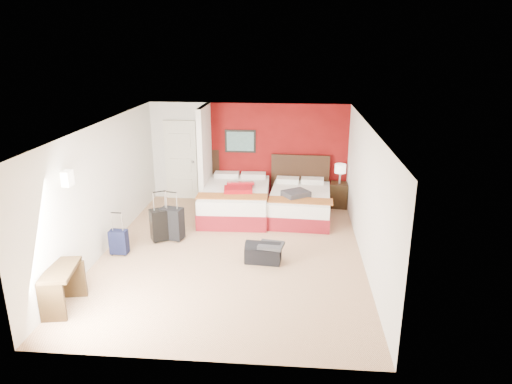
# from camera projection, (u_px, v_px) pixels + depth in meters

# --- Properties ---
(ground) EXTENTS (6.50, 6.50, 0.00)m
(ground) POSITION_uv_depth(u_px,v_px,m) (232.00, 252.00, 9.06)
(ground) COLOR tan
(ground) RESTS_ON ground
(room_walls) EXTENTS (5.02, 6.52, 2.50)m
(room_walls) POSITION_uv_depth(u_px,v_px,m) (177.00, 170.00, 10.13)
(room_walls) COLOR silver
(room_walls) RESTS_ON ground
(red_accent_panel) EXTENTS (3.50, 0.04, 2.50)m
(red_accent_panel) POSITION_uv_depth(u_px,v_px,m) (278.00, 153.00, 11.67)
(red_accent_panel) COLOR maroon
(red_accent_panel) RESTS_ON ground
(partition_wall) EXTENTS (0.12, 1.20, 2.50)m
(partition_wall) POSITION_uv_depth(u_px,v_px,m) (205.00, 158.00, 11.22)
(partition_wall) COLOR silver
(partition_wall) RESTS_ON ground
(entry_door) EXTENTS (0.82, 0.06, 2.05)m
(entry_door) POSITION_uv_depth(u_px,v_px,m) (181.00, 160.00, 11.91)
(entry_door) COLOR silver
(entry_door) RESTS_ON ground
(bed_left) EXTENTS (1.60, 2.24, 0.66)m
(bed_left) POSITION_uv_depth(u_px,v_px,m) (236.00, 201.00, 10.97)
(bed_left) COLOR white
(bed_left) RESTS_ON ground
(bed_right) EXTENTS (1.50, 2.06, 0.60)m
(bed_right) POSITION_uv_depth(u_px,v_px,m) (300.00, 205.00, 10.83)
(bed_right) COLOR white
(bed_right) RESTS_ON ground
(red_suitcase_open) EXTENTS (0.74, 0.95, 0.11)m
(red_suitcase_open) POSITION_uv_depth(u_px,v_px,m) (239.00, 187.00, 10.75)
(red_suitcase_open) COLOR #9D0D16
(red_suitcase_open) RESTS_ON bed_left
(jacket_bundle) EXTENTS (0.70, 0.68, 0.13)m
(jacket_bundle) POSITION_uv_depth(u_px,v_px,m) (296.00, 194.00, 10.44)
(jacket_bundle) COLOR #3A3A3F
(jacket_bundle) RESTS_ON bed_right
(nightstand) EXTENTS (0.48, 0.48, 0.61)m
(nightstand) POSITION_uv_depth(u_px,v_px,m) (339.00, 195.00, 11.49)
(nightstand) COLOR black
(nightstand) RESTS_ON ground
(table_lamp) EXTENTS (0.29, 0.29, 0.48)m
(table_lamp) POSITION_uv_depth(u_px,v_px,m) (340.00, 174.00, 11.32)
(table_lamp) COLOR silver
(table_lamp) RESTS_ON nightstand
(suitcase_black) EXTENTS (0.51, 0.46, 0.65)m
(suitcase_black) POSITION_uv_depth(u_px,v_px,m) (162.00, 226.00, 9.52)
(suitcase_black) COLOR black
(suitcase_black) RESTS_ON ground
(suitcase_charcoal) EXTENTS (0.50, 0.37, 0.66)m
(suitcase_charcoal) POSITION_uv_depth(u_px,v_px,m) (172.00, 225.00, 9.56)
(suitcase_charcoal) COLOR black
(suitcase_charcoal) RESTS_ON ground
(suitcase_navy) EXTENTS (0.34, 0.21, 0.47)m
(suitcase_navy) POSITION_uv_depth(u_px,v_px,m) (119.00, 243.00, 8.92)
(suitcase_navy) COLOR #101532
(suitcase_navy) RESTS_ON ground
(duffel_bag) EXTENTS (0.69, 0.41, 0.33)m
(duffel_bag) POSITION_uv_depth(u_px,v_px,m) (263.00, 254.00, 8.63)
(duffel_bag) COLOR black
(duffel_bag) RESTS_ON ground
(jacket_draped) EXTENTS (0.50, 0.45, 0.06)m
(jacket_draped) POSITION_uv_depth(u_px,v_px,m) (271.00, 245.00, 8.51)
(jacket_draped) COLOR #36373B
(jacket_draped) RESTS_ON duffel_bag
(desk) EXTENTS (0.55, 0.89, 0.69)m
(desk) POSITION_uv_depth(u_px,v_px,m) (63.00, 289.00, 7.06)
(desk) COLOR #312110
(desk) RESTS_ON ground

